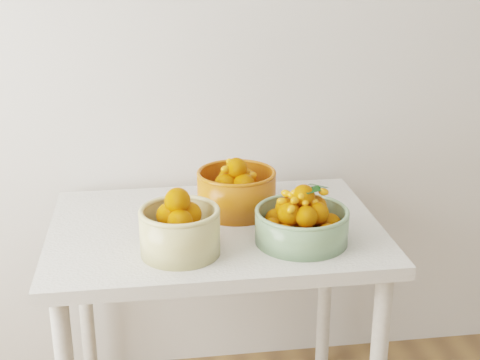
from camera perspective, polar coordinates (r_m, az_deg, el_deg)
The scene contains 4 objects.
table at distance 2.08m, azimuth -2.09°, elevation -6.29°, with size 1.00×0.70×0.75m.
bowl_cream at distance 1.84m, azimuth -5.16°, elevation -4.17°, with size 0.24×0.24×0.19m.
bowl_green at distance 1.92m, azimuth 5.26°, elevation -3.61°, with size 0.34×0.34×0.17m.
bowl_orange at distance 2.11m, azimuth -0.30°, elevation -0.87°, with size 0.32×0.32×0.18m.
Camera 1 is at (-0.39, -0.25, 1.58)m, focal length 50.00 mm.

